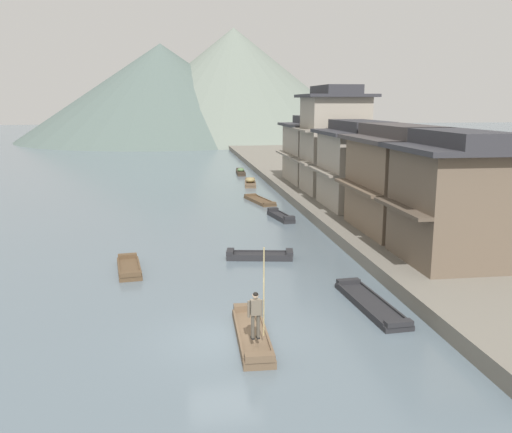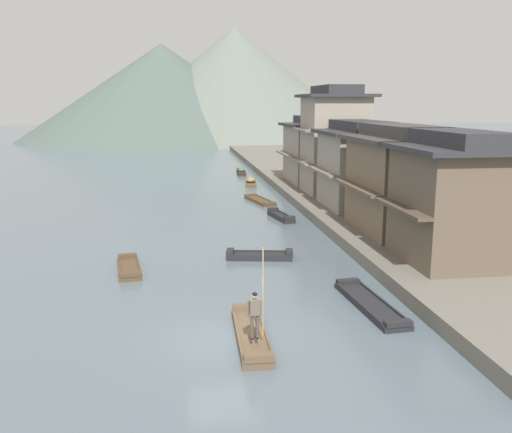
{
  "view_description": "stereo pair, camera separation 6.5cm",
  "coord_description": "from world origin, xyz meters",
  "px_view_note": "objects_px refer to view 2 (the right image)",
  "views": [
    {
      "loc": [
        -1.41,
        -17.86,
        8.03
      ],
      "look_at": [
        2.98,
        13.04,
        1.6
      ],
      "focal_mm": 38.81,
      "sensor_mm": 36.0,
      "label": 1
    },
    {
      "loc": [
        -1.35,
        -17.87,
        8.03
      ],
      "look_at": [
        2.98,
        13.04,
        1.6
      ],
      "focal_mm": 38.81,
      "sensor_mm": 36.0,
      "label": 2
    }
  ],
  "objects_px": {
    "boat_midriver_drifting": "(260,256)",
    "boat_upstream_distant": "(241,172)",
    "boat_moored_third": "(370,304)",
    "house_waterfront_narrow": "(334,141)",
    "boat_moored_far": "(260,201)",
    "boat_midriver_upstream": "(281,216)",
    "boatman_person": "(255,309)",
    "boat_moored_nearest": "(251,182)",
    "house_waterfront_far": "(318,150)",
    "house_waterfront_nearest": "(454,198)",
    "house_waterfront_second": "(399,180)",
    "house_waterfront_tall": "(359,165)",
    "boat_moored_second": "(129,268)",
    "boat_foreground_poled": "(251,335)"
  },
  "relations": [
    {
      "from": "boat_upstream_distant",
      "to": "house_waterfront_nearest",
      "type": "distance_m",
      "value": 39.59
    },
    {
      "from": "boat_moored_far",
      "to": "boat_upstream_distant",
      "type": "relative_size",
      "value": 1.14
    },
    {
      "from": "house_waterfront_far",
      "to": "house_waterfront_nearest",
      "type": "bearing_deg",
      "value": -91.0
    },
    {
      "from": "boat_moored_far",
      "to": "house_waterfront_narrow",
      "type": "relative_size",
      "value": 0.55
    },
    {
      "from": "boat_moored_far",
      "to": "boat_upstream_distant",
      "type": "bearing_deg",
      "value": 88.31
    },
    {
      "from": "boat_midriver_drifting",
      "to": "boat_moored_far",
      "type": "bearing_deg",
      "value": 81.58
    },
    {
      "from": "boat_moored_third",
      "to": "house_waterfront_second",
      "type": "relative_size",
      "value": 0.69
    },
    {
      "from": "boat_upstream_distant",
      "to": "house_waterfront_narrow",
      "type": "distance_m",
      "value": 19.79
    },
    {
      "from": "boat_foreground_poled",
      "to": "boat_midriver_drifting",
      "type": "distance_m",
      "value": 10.15
    },
    {
      "from": "boat_midriver_upstream",
      "to": "boat_upstream_distant",
      "type": "height_order",
      "value": "boat_upstream_distant"
    },
    {
      "from": "boat_midriver_drifting",
      "to": "boat_upstream_distant",
      "type": "xyz_separation_m",
      "value": [
        3.02,
        35.13,
        0.09
      ]
    },
    {
      "from": "boat_moored_third",
      "to": "boat_midriver_drifting",
      "type": "height_order",
      "value": "boat_midriver_drifting"
    },
    {
      "from": "boat_foreground_poled",
      "to": "boat_midriver_upstream",
      "type": "height_order",
      "value": "boat_midriver_upstream"
    },
    {
      "from": "boat_foreground_poled",
      "to": "house_waterfront_far",
      "type": "distance_m",
      "value": 35.33
    },
    {
      "from": "boat_foreground_poled",
      "to": "house_waterfront_second",
      "type": "height_order",
      "value": "house_waterfront_second"
    },
    {
      "from": "boat_moored_second",
      "to": "boat_midriver_upstream",
      "type": "xyz_separation_m",
      "value": [
        9.59,
        11.07,
        0.03
      ]
    },
    {
      "from": "boatman_person",
      "to": "boat_midriver_drifting",
      "type": "distance_m",
      "value": 11.22
    },
    {
      "from": "boat_moored_nearest",
      "to": "house_waterfront_tall",
      "type": "relative_size",
      "value": 0.73
    },
    {
      "from": "house_waterfront_second",
      "to": "house_waterfront_tall",
      "type": "distance_m",
      "value": 7.65
    },
    {
      "from": "boat_upstream_distant",
      "to": "house_waterfront_narrow",
      "type": "bearing_deg",
      "value": -72.89
    },
    {
      "from": "boat_moored_far",
      "to": "house_waterfront_narrow",
      "type": "distance_m",
      "value": 7.88
    },
    {
      "from": "boat_midriver_drifting",
      "to": "house_waterfront_nearest",
      "type": "xyz_separation_m",
      "value": [
        8.56,
        -3.92,
        3.53
      ]
    },
    {
      "from": "boat_upstream_distant",
      "to": "boat_midriver_drifting",
      "type": "bearing_deg",
      "value": -94.91
    },
    {
      "from": "boat_moored_far",
      "to": "boat_upstream_distant",
      "type": "height_order",
      "value": "boat_upstream_distant"
    },
    {
      "from": "boat_moored_third",
      "to": "boat_moored_nearest",
      "type": "bearing_deg",
      "value": 90.6
    },
    {
      "from": "boat_moored_nearest",
      "to": "house_waterfront_nearest",
      "type": "distance_m",
      "value": 31.19
    },
    {
      "from": "boat_upstream_distant",
      "to": "house_waterfront_nearest",
      "type": "height_order",
      "value": "house_waterfront_nearest"
    },
    {
      "from": "boat_foreground_poled",
      "to": "house_waterfront_nearest",
      "type": "relative_size",
      "value": 0.75
    },
    {
      "from": "boat_midriver_drifting",
      "to": "boat_upstream_distant",
      "type": "bearing_deg",
      "value": 85.09
    },
    {
      "from": "boat_moored_nearest",
      "to": "boat_upstream_distant",
      "type": "bearing_deg",
      "value": 89.88
    },
    {
      "from": "boatman_person",
      "to": "boat_foreground_poled",
      "type": "bearing_deg",
      "value": 89.76
    },
    {
      "from": "boat_moored_far",
      "to": "house_waterfront_far",
      "type": "bearing_deg",
      "value": 45.69
    },
    {
      "from": "boat_moored_third",
      "to": "house_waterfront_far",
      "type": "relative_size",
      "value": 0.65
    },
    {
      "from": "boatman_person",
      "to": "boat_moored_nearest",
      "type": "xyz_separation_m",
      "value": [
        4.77,
        37.58,
        -1.24
      ]
    },
    {
      "from": "house_waterfront_nearest",
      "to": "house_waterfront_second",
      "type": "relative_size",
      "value": 0.81
    },
    {
      "from": "boat_midriver_drifting",
      "to": "house_waterfront_tall",
      "type": "height_order",
      "value": "house_waterfront_tall"
    },
    {
      "from": "boat_moored_nearest",
      "to": "boat_moored_second",
      "type": "bearing_deg",
      "value": -109.09
    },
    {
      "from": "boatman_person",
      "to": "house_waterfront_narrow",
      "type": "bearing_deg",
      "value": 69.39
    },
    {
      "from": "boat_midriver_drifting",
      "to": "boat_midriver_upstream",
      "type": "bearing_deg",
      "value": 73.24
    },
    {
      "from": "boat_moored_second",
      "to": "boat_moored_third",
      "type": "relative_size",
      "value": 0.69
    },
    {
      "from": "boat_moored_far",
      "to": "boat_midriver_upstream",
      "type": "relative_size",
      "value": 1.32
    },
    {
      "from": "boat_midriver_drifting",
      "to": "house_waterfront_tall",
      "type": "distance_m",
      "value": 13.82
    },
    {
      "from": "house_waterfront_tall",
      "to": "house_waterfront_narrow",
      "type": "xyz_separation_m",
      "value": [
        0.01,
        6.58,
        1.31
      ]
    },
    {
      "from": "house_waterfront_second",
      "to": "house_waterfront_far",
      "type": "bearing_deg",
      "value": 88.63
    },
    {
      "from": "house_waterfront_nearest",
      "to": "boat_upstream_distant",
      "type": "bearing_deg",
      "value": 98.07
    },
    {
      "from": "boat_midriver_drifting",
      "to": "boat_moored_nearest",
      "type": "bearing_deg",
      "value": 83.56
    },
    {
      "from": "boat_foreground_poled",
      "to": "house_waterfront_narrow",
      "type": "bearing_deg",
      "value": 68.7
    },
    {
      "from": "boat_moored_nearest",
      "to": "house_waterfront_nearest",
      "type": "height_order",
      "value": "house_waterfront_nearest"
    },
    {
      "from": "boat_midriver_drifting",
      "to": "boat_foreground_poled",
      "type": "bearing_deg",
      "value": -100.0
    },
    {
      "from": "boat_moored_nearest",
      "to": "house_waterfront_second",
      "type": "xyz_separation_m",
      "value": [
        5.53,
        -24.04,
        3.42
      ]
    }
  ]
}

